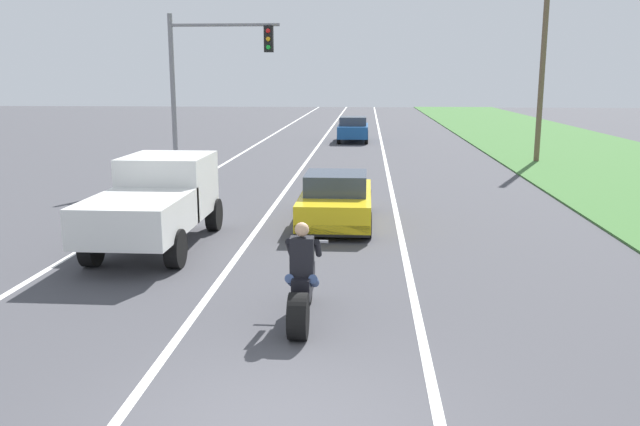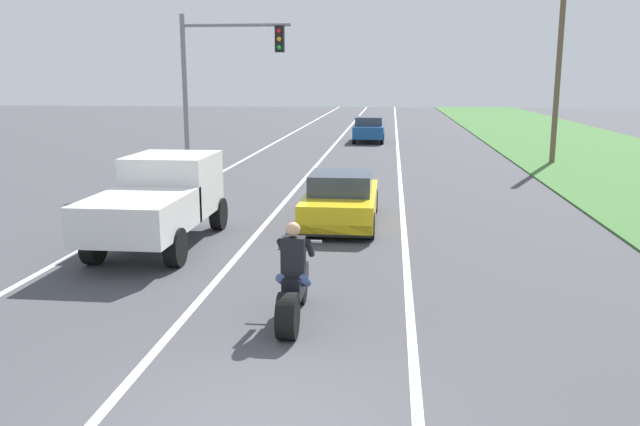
# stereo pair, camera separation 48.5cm
# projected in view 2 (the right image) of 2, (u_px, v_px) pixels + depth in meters

# --- Properties ---
(lane_stripe_left_solid) EXTENTS (0.14, 120.00, 0.01)m
(lane_stripe_left_solid) POSITION_uv_depth(u_px,v_px,m) (225.00, 170.00, 27.06)
(lane_stripe_left_solid) COLOR white
(lane_stripe_left_solid) RESTS_ON ground
(lane_stripe_right_solid) EXTENTS (0.14, 120.00, 0.01)m
(lane_stripe_right_solid) POSITION_uv_depth(u_px,v_px,m) (400.00, 173.00, 26.29)
(lane_stripe_right_solid) COLOR white
(lane_stripe_right_solid) RESTS_ON ground
(lane_stripe_centre_dashed) EXTENTS (0.14, 120.00, 0.01)m
(lane_stripe_centre_dashed) POSITION_uv_depth(u_px,v_px,m) (311.00, 171.00, 26.67)
(lane_stripe_centre_dashed) COLOR white
(lane_stripe_centre_dashed) RESTS_ON ground
(motorcycle_with_rider) EXTENTS (0.70, 2.21, 1.62)m
(motorcycle_with_rider) POSITION_uv_depth(u_px,v_px,m) (294.00, 287.00, 10.08)
(motorcycle_with_rider) COLOR black
(motorcycle_with_rider) RESTS_ON ground
(sports_car_yellow) EXTENTS (1.84, 4.30, 1.37)m
(sports_car_yellow) POSITION_uv_depth(u_px,v_px,m) (341.00, 200.00, 17.01)
(sports_car_yellow) COLOR yellow
(sports_car_yellow) RESTS_ON ground
(pickup_truck_left_lane_white) EXTENTS (2.02, 4.80, 1.98)m
(pickup_truck_left_lane_white) POSITION_uv_depth(u_px,v_px,m) (160.00, 198.00, 14.72)
(pickup_truck_left_lane_white) COLOR silver
(pickup_truck_left_lane_white) RESTS_ON ground
(traffic_light_mast_near) EXTENTS (4.03, 0.34, 6.00)m
(traffic_light_mast_near) POSITION_uv_depth(u_px,v_px,m) (216.00, 72.00, 23.62)
(traffic_light_mast_near) COLOR gray
(traffic_light_mast_near) RESTS_ON ground
(utility_pole_roadside) EXTENTS (0.24, 0.24, 8.17)m
(utility_pole_roadside) POSITION_uv_depth(u_px,v_px,m) (558.00, 70.00, 28.41)
(utility_pole_roadside) COLOR brown
(utility_pole_roadside) RESTS_ON ground
(distant_car_far_ahead) EXTENTS (1.80, 4.00, 1.50)m
(distant_car_far_ahead) POSITION_uv_depth(u_px,v_px,m) (369.00, 129.00, 38.86)
(distant_car_far_ahead) COLOR #194C8C
(distant_car_far_ahead) RESTS_ON ground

